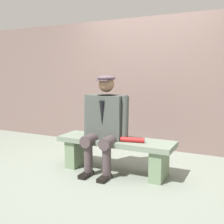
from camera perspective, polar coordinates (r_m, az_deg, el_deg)
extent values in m
plane|color=gray|center=(3.69, 0.69, -12.37)|extent=(30.00, 30.00, 0.00)
cube|color=slate|center=(3.57, 0.70, -6.15)|extent=(1.55, 0.45, 0.07)
cube|color=slate|center=(3.43, 9.91, -10.74)|extent=(0.15, 0.39, 0.38)
cube|color=slate|center=(3.91, -7.33, -8.34)|extent=(0.15, 0.39, 0.38)
cube|color=#424743|center=(3.56, -1.04, -0.95)|extent=(0.48, 0.28, 0.56)
cylinder|color=#1E2338|center=(3.53, -1.05, 3.09)|extent=(0.26, 0.26, 0.06)
cone|color=black|center=(3.43, -2.14, -0.18)|extent=(0.07, 0.07, 0.31)
sphere|color=#8C664C|center=(3.50, -1.21, 5.89)|extent=(0.21, 0.21, 0.21)
ellipsoid|color=#52424B|center=(3.50, -1.21, 7.15)|extent=(0.24, 0.24, 0.07)
cube|color=#52424B|center=(3.42, -1.93, 6.70)|extent=(0.16, 0.09, 0.02)
cylinder|color=#463A3D|center=(3.44, -0.10, -6.06)|extent=(0.15, 0.44, 0.15)
cylinder|color=#463A3D|center=(3.39, -1.13, -10.25)|extent=(0.11, 0.11, 0.45)
cube|color=black|center=(3.40, -1.59, -13.73)|extent=(0.10, 0.24, 0.05)
cylinder|color=#424743|center=(3.41, 2.67, -1.35)|extent=(0.11, 0.13, 0.57)
cylinder|color=#463A3D|center=(3.56, -3.92, -5.60)|extent=(0.15, 0.44, 0.15)
cylinder|color=#463A3D|center=(3.51, -5.00, -9.63)|extent=(0.11, 0.11, 0.45)
cube|color=black|center=(3.53, -5.47, -12.99)|extent=(0.10, 0.24, 0.05)
cylinder|color=#424743|center=(3.66, -5.08, -0.75)|extent=(0.11, 0.13, 0.57)
cylinder|color=#B21E1E|center=(3.39, 4.31, -5.85)|extent=(0.30, 0.12, 0.06)
cube|color=#725B56|center=(4.80, 8.05, 5.88)|extent=(12.00, 0.24, 2.24)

